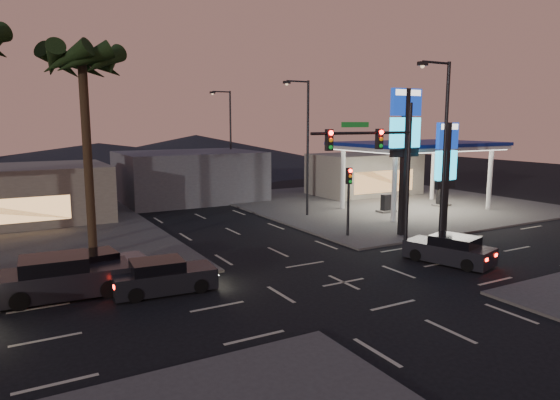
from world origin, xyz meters
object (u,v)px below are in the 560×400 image
traffic_signal_mast (383,159)px  gas_station (417,147)px  pylon_sign_short (446,161)px  car_lane_a_front (163,277)px  suv_station (450,250)px  pylon_sign_tall (405,133)px  car_lane_b_mid (62,278)px  car_lane_b_front (96,268)px

traffic_signal_mast → gas_station: bearing=39.3°
pylon_sign_short → car_lane_a_front: bearing=-174.5°
car_lane_a_front → suv_station: bearing=-11.5°
pylon_sign_short → suv_station: 7.57m
pylon_sign_tall → car_lane_b_mid: (-19.52, -1.32, -5.61)m
gas_station → car_lane_a_front: gas_station is taller
suv_station → car_lane_a_front: bearing=168.5°
pylon_sign_short → traffic_signal_mast: size_ratio=0.88×
pylon_sign_tall → car_lane_b_front: bearing=-179.4°
gas_station → car_lane_b_mid: (-27.02, -7.82, -4.29)m
gas_station → suv_station: gas_station is taller
gas_station → car_lane_b_front: 26.76m
pylon_sign_short → car_lane_b_mid: size_ratio=1.32×
pylon_sign_short → car_lane_b_mid: pylon_sign_short is taller
pylon_sign_short → car_lane_a_front: size_ratio=1.60×
car_lane_a_front → pylon_sign_tall: bearing=10.0°
car_lane_b_mid → gas_station: bearing=16.1°
car_lane_b_mid → suv_station: car_lane_b_mid is taller
pylon_sign_short → traffic_signal_mast: 7.69m
pylon_sign_short → car_lane_b_front: bearing=177.7°
gas_station → suv_station: 16.00m
car_lane_a_front → car_lane_b_mid: car_lane_b_mid is taller
pylon_sign_tall → pylon_sign_short: size_ratio=1.29×
car_lane_b_front → traffic_signal_mast: bearing=-14.1°
pylon_sign_tall → car_lane_a_front: 17.05m
pylon_sign_tall → car_lane_b_front: 18.92m
traffic_signal_mast → suv_station: 5.73m
car_lane_a_front → car_lane_b_front: bearing=130.6°
gas_station → car_lane_b_front: (-25.53, -6.68, -4.42)m
traffic_signal_mast → car_lane_a_front: traffic_signal_mast is taller
car_lane_a_front → car_lane_b_mid: (-3.71, 1.46, 0.14)m
gas_station → pylon_sign_short: pylon_sign_short is taller
car_lane_a_front → car_lane_b_mid: 3.99m
pylon_sign_short → car_lane_b_mid: bearing=-179.2°
pylon_sign_tall → gas_station: bearing=40.9°
gas_station → suv_station: bearing=-128.1°
pylon_sign_short → car_lane_b_front: pylon_sign_short is taller
pylon_sign_tall → pylon_sign_short: 3.20m
gas_station → car_lane_b_front: gas_station is taller
gas_station → traffic_signal_mast: bearing=-140.7°
gas_station → car_lane_a_front: size_ratio=2.79×
gas_station → car_lane_b_mid: 28.46m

